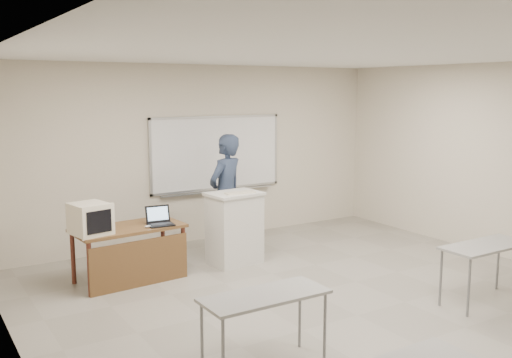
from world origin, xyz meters
TOP-DOWN VIEW (x-y plane):
  - floor at (0.00, 0.00)m, footprint 7.00×8.00m
  - whiteboard at (0.30, 3.97)m, footprint 2.48×0.10m
  - student_desks at (-0.00, -1.35)m, footprint 4.40×2.20m
  - instructor_desk at (-1.80, 2.49)m, footprint 1.46×0.73m
  - podium at (-0.20, 2.50)m, footprint 0.77×0.56m
  - crt_monitor at (-2.35, 2.48)m, footprint 0.44×0.49m
  - laptop at (-1.40, 2.48)m, footprint 0.34×0.31m
  - mouse at (-1.60, 2.40)m, footprint 0.10×0.08m
  - keyboard at (-0.17, 2.38)m, footprint 0.46×0.18m
  - presenter at (-0.04, 3.04)m, footprint 0.82×0.70m

SIDE VIEW (x-z plane):
  - floor at x=0.00m, z-range -0.01..0.00m
  - podium at x=-0.20m, z-range 0.00..1.08m
  - instructor_desk at x=-1.80m, z-range 0.17..0.92m
  - student_desks at x=0.00m, z-range 0.31..1.04m
  - mouse at x=-1.60m, z-range 0.75..0.78m
  - laptop at x=-1.40m, z-range 0.68..0.93m
  - crt_monitor at x=-2.35m, z-range 0.74..1.16m
  - presenter at x=-0.04m, z-range 0.00..1.90m
  - keyboard at x=-0.17m, z-range 1.08..1.11m
  - whiteboard at x=0.30m, z-range 0.83..2.14m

